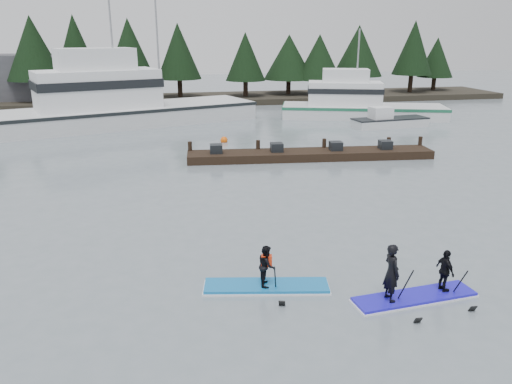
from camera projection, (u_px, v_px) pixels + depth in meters
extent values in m
plane|color=slate|center=(298.00, 291.00, 14.16)|extent=(160.00, 160.00, 0.00)
cube|color=#2D281E|center=(189.00, 99.00, 53.30)|extent=(70.00, 8.00, 0.60)
cube|color=#4C4C51|center=(52.00, 79.00, 51.84)|extent=(18.00, 6.00, 5.00)
cube|color=silver|center=(131.00, 122.00, 40.40)|extent=(20.82, 11.80, 2.68)
cube|color=white|center=(98.00, 89.00, 38.39)|extent=(9.86, 6.74, 2.90)
cylinder|color=gray|center=(113.00, 52.00, 38.24)|extent=(0.14, 0.14, 8.39)
cube|color=silver|center=(363.00, 116.00, 43.57)|extent=(14.35, 7.93, 1.97)
cube|color=white|center=(345.00, 93.00, 43.14)|extent=(6.78, 4.58, 1.97)
cylinder|color=gray|center=(357.00, 68.00, 42.38)|extent=(0.14, 0.14, 6.34)
cube|color=silver|center=(390.00, 122.00, 39.13)|extent=(6.17, 2.49, 0.70)
cube|color=black|center=(310.00, 155.00, 29.17)|extent=(14.42, 3.23, 0.48)
sphere|color=#EB5A0B|center=(61.00, 135.00, 35.94)|extent=(0.52, 0.52, 0.52)
sphere|color=#EB5A0B|center=(224.00, 142.00, 33.70)|extent=(0.49, 0.49, 0.49)
sphere|color=#EB5A0B|center=(391.00, 126.00, 39.48)|extent=(0.63, 0.63, 0.63)
cube|color=#126AAE|center=(266.00, 286.00, 14.31)|extent=(3.65, 1.51, 0.13)
imported|color=black|center=(267.00, 265.00, 14.11)|extent=(0.55, 0.65, 1.19)
cube|color=red|center=(267.00, 261.00, 14.07)|extent=(0.33, 0.25, 0.32)
cylinder|color=black|center=(276.00, 284.00, 14.04)|extent=(0.31, 0.84, 1.47)
cube|color=#1C15C5|center=(414.00, 297.00, 13.73)|extent=(3.56, 1.14, 0.12)
imported|color=black|center=(391.00, 272.00, 13.25)|extent=(0.44, 0.62, 1.61)
cylinder|color=black|center=(403.00, 290.00, 13.25)|extent=(0.08, 0.95, 1.62)
imported|color=black|center=(445.00, 271.00, 13.78)|extent=(0.36, 0.74, 1.22)
cylinder|color=black|center=(456.00, 288.00, 13.79)|extent=(0.08, 0.88, 1.48)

